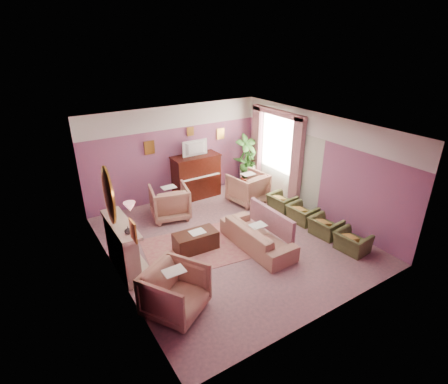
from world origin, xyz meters
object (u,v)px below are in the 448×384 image
olive_chair_a (353,239)px  olive_chair_d (282,200)px  olive_chair_b (325,224)px  side_table (247,175)px  coffee_table (196,241)px  olive_chair_c (302,211)px  floral_armchair_left (170,200)px  floral_armchair_right (248,186)px  television (196,147)px  floral_armchair_front (175,289)px  sofa (257,232)px  piano (196,177)px

olive_chair_a → olive_chair_d: bearing=90.0°
olive_chair_b → side_table: bearing=85.9°
coffee_table → olive_chair_a: (3.02, -2.00, 0.09)m
coffee_table → olive_chair_c: size_ratio=1.38×
floral_armchair_left → olive_chair_c: bearing=-36.8°
floral_armchair_right → floral_armchair_left: bearing=171.4°
television → olive_chair_b: (1.60, -3.71, -1.29)m
olive_chair_b → side_table: (0.27, 3.66, 0.04)m
television → olive_chair_d: television is taller
floral_armchair_front → olive_chair_d: size_ratio=1.39×
olive_chair_a → olive_chair_c: (0.00, 1.64, 0.00)m
coffee_table → floral_armchair_right: (2.52, 1.43, 0.28)m
olive_chair_c → sofa: bearing=-169.5°
floral_armchair_left → olive_chair_c: (2.86, -2.14, -0.19)m
floral_armchair_left → olive_chair_a: 4.74m
floral_armchair_right → olive_chair_c: bearing=-74.4°
floral_armchair_left → floral_armchair_front: same height
olive_chair_a → side_table: side_table is taller
floral_armchair_front → coffee_table: bearing=51.8°
olive_chair_c → side_table: size_ratio=1.04×
sofa → piano: bearing=87.4°
sofa → side_table: sofa is taller
piano → olive_chair_c: piano is taller
television → olive_chair_b: 4.24m
sofa → olive_chair_b: 1.82m
olive_chair_a → olive_chair_d: size_ratio=1.00×
piano → olive_chair_b: bearing=-67.0°
piano → sofa: piano is taller
olive_chair_a → olive_chair_b: 0.82m
floral_armchair_left → olive_chair_b: size_ratio=1.39×
piano → television: television is taller
floral_armchair_front → olive_chair_a: 4.30m
floral_armchair_left → side_table: 3.21m
television → floral_armchair_front: television is taller
olive_chair_c → side_table: (0.27, 2.84, 0.04)m
sofa → olive_chair_b: (1.75, -0.50, -0.10)m
sofa → floral_armchair_front: bearing=-160.2°
floral_armchair_left → side_table: size_ratio=1.44×
olive_chair_b → side_table: side_table is taller
sofa → floral_armchair_front: size_ratio=2.02×
television → olive_chair_a: (1.60, -4.53, -1.29)m
olive_chair_c → olive_chair_d: (0.00, 0.82, 0.00)m
television → floral_armchair_left: 1.83m
olive_chair_c → olive_chair_a: bearing=-90.0°
floral_armchair_left → olive_chair_d: (2.86, -1.32, -0.19)m
sofa → olive_chair_b: size_ratio=2.81×
floral_armchair_right → side_table: (0.76, 1.06, -0.15)m
piano → floral_armchair_front: piano is taller
coffee_table → olive_chair_a: size_ratio=1.38×
coffee_table → side_table: 4.12m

